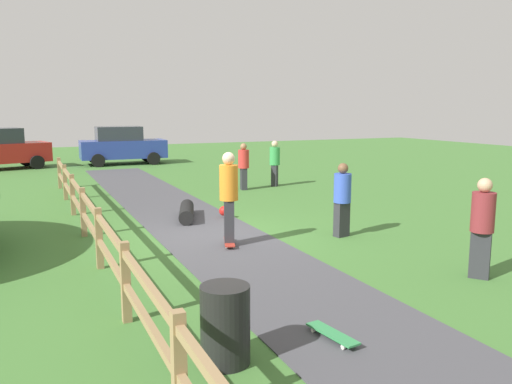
# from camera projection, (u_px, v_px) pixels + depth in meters

# --- Properties ---
(ground_plane) EXTENTS (60.00, 60.00, 0.00)m
(ground_plane) POSITION_uv_depth(u_px,v_px,m) (214.00, 237.00, 11.50)
(ground_plane) COLOR #427533
(asphalt_path) EXTENTS (2.40, 28.00, 0.02)m
(asphalt_path) POSITION_uv_depth(u_px,v_px,m) (214.00, 237.00, 11.50)
(asphalt_path) COLOR #47474C
(asphalt_path) RESTS_ON ground_plane
(wooden_fence) EXTENTS (0.12, 18.12, 1.10)m
(wooden_fence) POSITION_uv_depth(u_px,v_px,m) (90.00, 218.00, 10.34)
(wooden_fence) COLOR #997A51
(wooden_fence) RESTS_ON ground_plane
(trash_bin) EXTENTS (0.56, 0.56, 0.90)m
(trash_bin) POSITION_uv_depth(u_px,v_px,m) (225.00, 325.00, 5.78)
(trash_bin) COLOR black
(trash_bin) RESTS_ON ground_plane
(skater_riding) EXTENTS (0.48, 0.82, 1.93)m
(skater_riding) POSITION_uv_depth(u_px,v_px,m) (229.00, 193.00, 10.61)
(skater_riding) COLOR #B23326
(skater_riding) RESTS_ON asphalt_path
(skater_fallen) EXTENTS (1.47, 1.71, 0.36)m
(skater_fallen) POSITION_uv_depth(u_px,v_px,m) (189.00, 212.00, 13.34)
(skater_fallen) COLOR black
(skater_fallen) RESTS_ON asphalt_path
(skateboard_loose) EXTENTS (0.32, 0.82, 0.08)m
(skateboard_loose) POSITION_uv_depth(u_px,v_px,m) (332.00, 334.00, 6.38)
(skateboard_loose) COLOR #338C4C
(skateboard_loose) RESTS_ON asphalt_path
(bystander_maroon) EXTENTS (0.53, 0.53, 1.70)m
(bystander_maroon) POSITION_uv_depth(u_px,v_px,m) (482.00, 224.00, 8.62)
(bystander_maroon) COLOR #2D2D33
(bystander_maroon) RESTS_ON ground_plane
(bystander_blue) EXTENTS (0.44, 0.44, 1.64)m
(bystander_blue) POSITION_uv_depth(u_px,v_px,m) (342.00, 197.00, 11.45)
(bystander_blue) COLOR #2D2D33
(bystander_blue) RESTS_ON ground_plane
(bystander_red) EXTENTS (0.45, 0.45, 1.63)m
(bystander_red) POSITION_uv_depth(u_px,v_px,m) (244.00, 164.00, 18.11)
(bystander_red) COLOR #2D2D33
(bystander_red) RESTS_ON ground_plane
(bystander_green) EXTENTS (0.53, 0.53, 1.66)m
(bystander_green) POSITION_uv_depth(u_px,v_px,m) (275.00, 161.00, 18.95)
(bystander_green) COLOR #2D2D33
(bystander_green) RESTS_ON ground_plane
(parked_car_blue) EXTENTS (4.24, 2.09, 1.92)m
(parked_car_blue) POSITION_uv_depth(u_px,v_px,m) (122.00, 145.00, 26.37)
(parked_car_blue) COLOR #283D99
(parked_car_blue) RESTS_ON ground_plane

